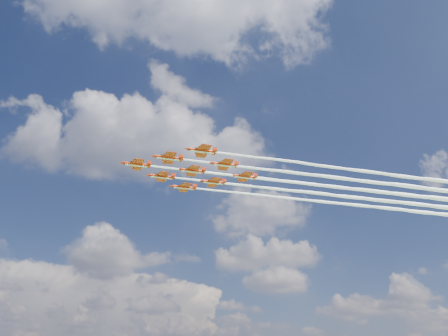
{
  "coord_description": "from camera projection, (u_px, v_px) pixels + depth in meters",
  "views": [
    {
      "loc": [
        5.58,
        -131.26,
        17.55
      ],
      "look_at": [
        12.13,
        -0.53,
        79.06
      ],
      "focal_mm": 35.0,
      "sensor_mm": 36.0,
      "label": 1
    }
  ],
  "objects": [
    {
      "name": "jet_row2_port",
      "position": [
        356.0,
        180.0,
        148.12
      ],
      "size": [
        132.01,
        33.19,
        2.5
      ],
      "rotation": [
        0.0,
        0.0,
        0.22
      ],
      "color": "#B7260A"
    },
    {
      "name": "jet_row3_port",
      "position": [
        391.0,
        174.0,
        143.91
      ],
      "size": [
        132.01,
        33.19,
        2.5
      ],
      "rotation": [
        0.0,
        0.0,
        0.22
      ],
      "color": "#B7260A"
    },
    {
      "name": "jet_row4_port",
      "position": [
        401.0,
        185.0,
        152.38
      ],
      "size": [
        132.01,
        33.19,
        2.5
      ],
      "rotation": [
        0.0,
        0.0,
        0.22
      ],
      "color": "#B7260A"
    },
    {
      "name": "jet_row3_starb",
      "position": [
        347.0,
        204.0,
        169.27
      ],
      "size": [
        132.01,
        33.19,
        2.5
      ],
      "rotation": [
        0.0,
        0.0,
        0.22
      ],
      "color": "#B7260A"
    },
    {
      "name": "jet_row3_centre",
      "position": [
        367.0,
        191.0,
        156.59
      ],
      "size": [
        132.01,
        33.19,
        2.5
      ],
      "rotation": [
        0.0,
        0.0,
        0.22
      ],
      "color": "#B7260A"
    },
    {
      "name": "jet_row2_starb",
      "position": [
        335.0,
        195.0,
        160.8
      ],
      "size": [
        132.01,
        33.19,
        2.5
      ],
      "rotation": [
        0.0,
        0.0,
        0.22
      ],
      "color": "#B7260A"
    },
    {
      "name": "jet_lead",
      "position": [
        322.0,
        185.0,
        152.33
      ],
      "size": [
        132.01,
        33.19,
        2.5
      ],
      "rotation": [
        0.0,
        0.0,
        0.22
      ],
      "color": "#B7260A"
    },
    {
      "name": "jet_tail",
      "position": [
        410.0,
        195.0,
        160.85
      ],
      "size": [
        132.01,
        33.19,
        2.5
      ],
      "rotation": [
        0.0,
        0.0,
        0.22
      ],
      "color": "#B7260A"
    },
    {
      "name": "jet_row4_starb",
      "position": [
        377.0,
        200.0,
        165.06
      ],
      "size": [
        132.01,
        33.19,
        2.5
      ],
      "rotation": [
        0.0,
        0.0,
        0.22
      ],
      "color": "#B7260A"
    }
  ]
}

